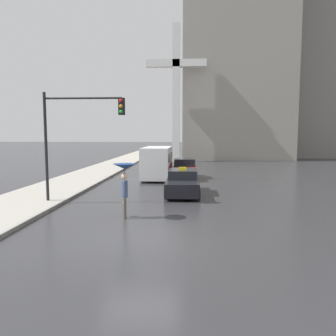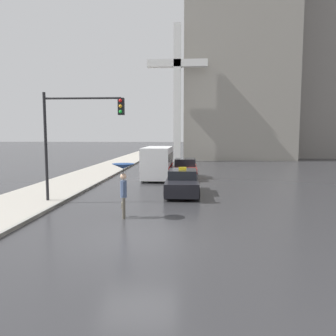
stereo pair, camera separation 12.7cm
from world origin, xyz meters
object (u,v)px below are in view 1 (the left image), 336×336
object	(u,v)px
monument_cross	(176,85)
ambulance_van	(157,161)
taxi	(183,183)
traffic_light	(78,126)
pedestrian_with_umbrella	(124,176)
sedan_red	(185,169)

from	to	relation	value
monument_cross	ambulance_van	bearing A→B (deg)	-93.07
taxi	traffic_light	world-z (taller)	traffic_light
pedestrian_with_umbrella	monument_cross	world-z (taller)	monument_cross
pedestrian_with_umbrella	monument_cross	bearing A→B (deg)	-10.81
taxi	traffic_light	bearing A→B (deg)	30.68
taxi	monument_cross	size ratio (longest dim) A/B	0.28
taxi	pedestrian_with_umbrella	xyz separation A→B (m)	(-2.28, -5.66, 1.08)
ambulance_van	pedestrian_with_umbrella	size ratio (longest dim) A/B	2.42
taxi	pedestrian_with_umbrella	world-z (taller)	pedestrian_with_umbrella
traffic_light	monument_cross	world-z (taller)	monument_cross
pedestrian_with_umbrella	ambulance_van	bearing A→B (deg)	-9.72
ambulance_van	traffic_light	size ratio (longest dim) A/B	0.99
taxi	ambulance_van	bearing A→B (deg)	-72.69
sedan_red	pedestrian_with_umbrella	bearing A→B (deg)	79.40
taxi	monument_cross	xyz separation A→B (m)	(-1.13, 23.08, 8.99)
pedestrian_with_umbrella	traffic_light	world-z (taller)	traffic_light
sedan_red	monument_cross	size ratio (longest dim) A/B	0.25
pedestrian_with_umbrella	monument_cross	distance (m)	29.83
sedan_red	pedestrian_with_umbrella	xyz separation A→B (m)	(-2.34, -12.53, 1.03)
ambulance_van	sedan_red	bearing A→B (deg)	-168.82
sedan_red	traffic_light	xyz separation A→B (m)	(-5.10, -9.86, 3.11)
taxi	ambulance_van	xyz separation A→B (m)	(-2.02, 6.49, 0.71)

